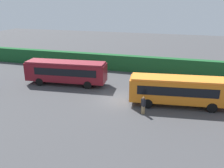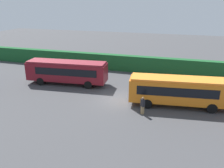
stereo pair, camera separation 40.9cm
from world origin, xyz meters
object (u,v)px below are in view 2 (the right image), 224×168
(person_left, at_px, (76,72))
(bus_maroon, at_px, (67,71))
(person_center, at_px, (85,72))
(bus_orange, at_px, (179,90))
(person_right, at_px, (143,105))

(person_left, bearing_deg, bus_maroon, 61.40)
(person_left, relative_size, person_center, 1.08)
(bus_orange, height_order, person_right, bus_orange)
(bus_orange, distance_m, person_right, 4.36)
(bus_maroon, xyz_separation_m, person_left, (0.21, 2.26, -0.75))
(bus_maroon, bearing_deg, person_left, -100.46)
(bus_maroon, xyz_separation_m, person_right, (10.86, -5.67, -0.82))
(bus_orange, bearing_deg, person_right, -144.05)
(bus_maroon, relative_size, person_center, 6.00)
(person_left, relative_size, person_right, 1.08)
(bus_maroon, height_order, person_right, bus_maroon)
(person_right, bearing_deg, person_center, 96.11)
(person_center, distance_m, person_right, 12.67)
(bus_orange, relative_size, person_right, 5.82)
(person_center, height_order, person_right, person_center)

